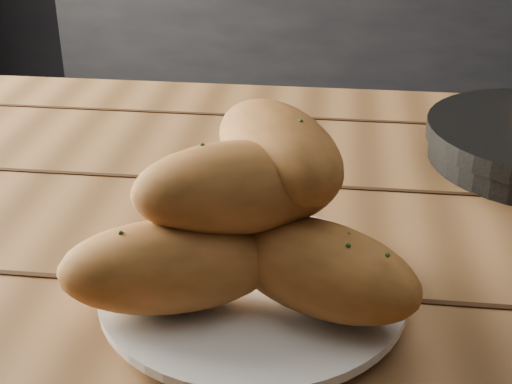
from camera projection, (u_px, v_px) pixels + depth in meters
name	position (u px, v px, depth m)	size (l,w,h in m)	color
counter	(431.00, 13.00, 2.77)	(2.80, 0.60, 0.90)	black
table	(329.00, 322.00, 0.72)	(1.42, 0.86, 0.75)	#936137
plate	(253.00, 291.00, 0.58)	(0.25, 0.25, 0.02)	silver
bread_rolls	(251.00, 217.00, 0.55)	(0.29, 0.24, 0.14)	#BE6F35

